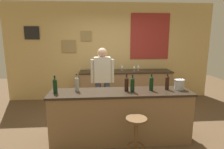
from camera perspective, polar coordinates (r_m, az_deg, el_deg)
ground_plane at (r=4.11m, az=1.79°, el=-15.79°), size 10.00×10.00×0.00m
back_wall at (r=5.69m, az=-0.19°, el=6.84°), size 6.00×0.09×2.80m
bar_counter at (r=3.55m, az=2.57°, el=-12.13°), size 2.50×0.60×0.92m
side_counter at (r=5.53m, az=4.06°, el=-3.50°), size 2.59×0.56×0.90m
bartender at (r=4.29m, az=-2.85°, el=-1.23°), size 0.52×0.21×1.62m
bar_stool at (r=3.04m, az=7.15°, el=-16.48°), size 0.32×0.32×0.68m
wine_bottle_a at (r=3.39m, az=-16.55°, el=-3.13°), size 0.07×0.07×0.31m
wine_bottle_b at (r=3.43m, az=-10.40°, el=-2.66°), size 0.07×0.07×0.31m
wine_bottle_c at (r=3.38m, az=4.33°, el=-2.71°), size 0.07×0.07×0.31m
wine_bottle_d at (r=3.34m, az=6.11°, el=-2.92°), size 0.07×0.07×0.31m
wine_bottle_e at (r=3.48m, az=11.61°, el=-2.48°), size 0.07×0.07×0.31m
wine_bottle_f at (r=3.60m, az=16.08°, el=-2.22°), size 0.07×0.07×0.31m
ice_bucket at (r=3.69m, az=19.35°, el=-2.73°), size 0.19×0.19×0.19m
wine_glass_a at (r=5.40m, az=-4.26°, el=2.20°), size 0.07×0.07×0.16m
wine_glass_b at (r=5.49m, az=2.98°, el=2.38°), size 0.07×0.07×0.16m
wine_glass_c at (r=5.43m, az=6.59°, el=2.22°), size 0.07×0.07×0.16m
wine_glass_d at (r=5.53m, az=7.86°, el=2.36°), size 0.07×0.07×0.16m
coffee_mug at (r=5.43m, az=-0.58°, el=1.63°), size 0.12×0.08×0.09m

